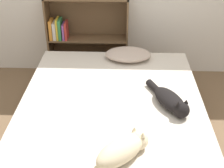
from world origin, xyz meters
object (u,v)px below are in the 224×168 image
object	(u,v)px
cat_light	(123,150)
cat_dark	(171,101)
pillow	(128,54)
bookshelf	(85,36)
bed	(111,126)

from	to	relation	value
cat_light	cat_dark	xyz separation A→B (m)	(0.39, 0.59, -0.02)
pillow	cat_dark	bearing A→B (deg)	-68.05
pillow	bookshelf	distance (m)	0.71
pillow	bed	bearing A→B (deg)	-99.88
pillow	cat_dark	world-z (taller)	cat_dark
cat_light	cat_dark	bearing A→B (deg)	12.30
bed	bookshelf	bearing A→B (deg)	105.39
cat_dark	bookshelf	distance (m)	1.59
bed	cat_light	world-z (taller)	cat_light
pillow	cat_dark	distance (m)	0.91
pillow	bookshelf	xyz separation A→B (m)	(-0.51, 0.50, -0.01)
cat_light	bookshelf	bearing A→B (deg)	58.83
cat_light	bed	bearing A→B (deg)	54.45
cat_dark	pillow	bearing A→B (deg)	176.62
bed	pillow	xyz separation A→B (m)	(0.14, 0.82, 0.29)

